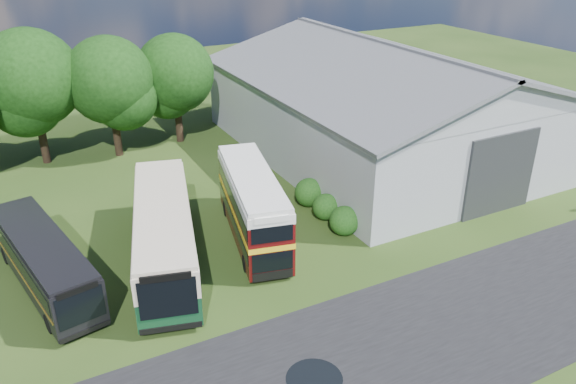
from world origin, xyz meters
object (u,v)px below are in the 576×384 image
bus_green_single (164,233)px  bus_dark_single (44,261)px  storage_shed (380,96)px  bus_maroon_double (253,207)px

bus_green_single → bus_dark_single: 5.68m
storage_shed → bus_dark_single: size_ratio=2.47×
storage_shed → bus_green_single: storage_shed is taller
bus_green_single → bus_maroon_double: bearing=16.7°
storage_shed → bus_dark_single: (-24.76, -7.82, -2.73)m
bus_maroon_double → storage_shed: bearing=42.7°
bus_green_single → bus_maroon_double: size_ratio=1.30×
bus_green_single → storage_shed: bearing=38.3°
bus_green_single → bus_dark_single: size_ratio=1.22×
bus_green_single → bus_dark_single: bus_green_single is taller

